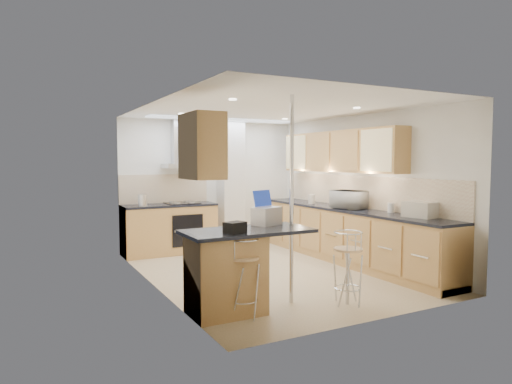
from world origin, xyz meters
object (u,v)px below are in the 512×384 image
microwave (349,200)px  laptop (267,216)px  bar_stool_end (348,268)px  bread_bin (421,209)px  bar_stool_near (243,278)px

microwave → laptop: (-2.22, -1.15, -0.02)m
microwave → laptop: size_ratio=1.71×
microwave → bar_stool_end: 2.33m
bar_stool_end → bread_bin: bread_bin is taller
microwave → bar_stool_near: (-2.74, -1.56, -0.62)m
bar_stool_near → bread_bin: 2.97m
microwave → laptop: bearing=103.6°
microwave → bar_stool_near: size_ratio=0.61×
microwave → bread_bin: 1.39m
laptop → bar_stool_end: (0.79, -0.58, -0.60)m
bar_stool_near → bread_bin: bread_bin is taller
bar_stool_end → bread_bin: size_ratio=2.10×
bread_bin → microwave: bearing=87.7°
bar_stool_end → microwave: bearing=-31.4°
laptop → microwave: bearing=7.4°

